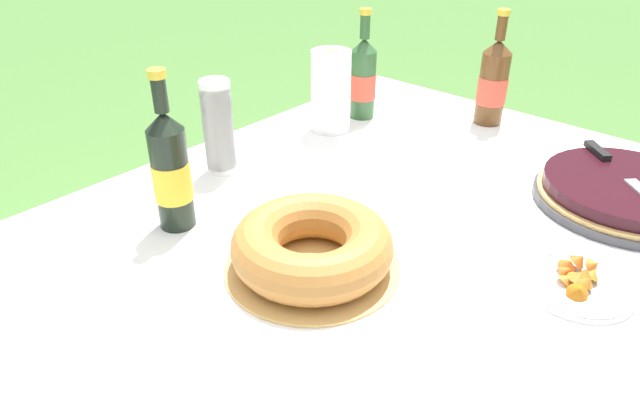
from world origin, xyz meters
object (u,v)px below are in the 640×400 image
object	(u,v)px
berry_tart	(626,193)
cider_bottle_amber	(493,83)
cider_bottle_green	(363,78)
serving_knife	(623,173)
paper_towel_roll	(331,91)
cup_stack	(218,127)
bundt_cake	(312,247)
snack_plate_far	(578,282)
juice_bottle_red	(171,171)

from	to	relation	value
berry_tart	cider_bottle_amber	bearing A→B (deg)	62.50
cider_bottle_green	serving_knife	bearing A→B (deg)	-90.45
berry_tart	paper_towel_roll	world-z (taller)	paper_towel_roll
cup_stack	cider_bottle_green	bearing A→B (deg)	-3.71
cider_bottle_green	cider_bottle_amber	xyz separation A→B (m)	(0.21, -0.30, 0.00)
serving_knife	cider_bottle_green	bearing A→B (deg)	-137.10
bundt_cake	cider_bottle_green	size ratio (longest dim) A/B	1.04
paper_towel_roll	serving_knife	bearing A→B (deg)	-79.99
snack_plate_far	paper_towel_roll	distance (m)	0.84
serving_knife	juice_bottle_red	bearing A→B (deg)	-88.15
serving_knife	snack_plate_far	size ratio (longest dim) A/B	1.52
juice_bottle_red	paper_towel_roll	world-z (taller)	juice_bottle_red
cup_stack	snack_plate_far	distance (m)	0.83
cider_bottle_green	paper_towel_roll	size ratio (longest dim) A/B	1.39
snack_plate_far	cider_bottle_green	bearing A→B (deg)	63.84
bundt_cake	juice_bottle_red	size ratio (longest dim) A/B	0.99
bundt_cake	cup_stack	world-z (taller)	cup_stack
bundt_cake	juice_bottle_red	bearing A→B (deg)	103.63
snack_plate_far	cup_stack	bearing A→B (deg)	98.52
bundt_cake	snack_plate_far	xyz separation A→B (m)	(0.27, -0.39, -0.03)
berry_tart	bundt_cake	distance (m)	0.72
paper_towel_roll	cup_stack	bearing A→B (deg)	175.86
berry_tart	serving_knife	distance (m)	0.05
cup_stack	juice_bottle_red	world-z (taller)	juice_bottle_red
cider_bottle_green	snack_plate_far	bearing A→B (deg)	-116.16
cider_bottle_green	berry_tart	bearing A→B (deg)	-91.97
bundt_cake	paper_towel_roll	xyz separation A→B (m)	(0.52, 0.41, 0.06)
cider_bottle_amber	juice_bottle_red	world-z (taller)	juice_bottle_red
berry_tart	snack_plate_far	world-z (taller)	berry_tart
bundt_cake	cider_bottle_amber	distance (m)	0.87
serving_knife	cup_stack	bearing A→B (deg)	-103.25
berry_tart	snack_plate_far	xyz separation A→B (m)	(-0.36, -0.03, -0.02)
berry_tart	bundt_cake	world-z (taller)	bundt_cake
cider_bottle_green	cider_bottle_amber	size ratio (longest dim) A/B	0.98
cider_bottle_amber	bundt_cake	bearing A→B (deg)	-173.50
cup_stack	cider_bottle_green	distance (m)	0.51
serving_knife	paper_towel_roll	distance (m)	0.75
cup_stack	paper_towel_roll	world-z (taller)	cup_stack
serving_knife	juice_bottle_red	distance (m)	0.97
bundt_cake	cider_bottle_amber	bearing A→B (deg)	6.50
serving_knife	cider_bottle_amber	world-z (taller)	cider_bottle_amber
bundt_cake	cider_bottle_amber	xyz separation A→B (m)	(0.86, 0.10, 0.07)
cider_bottle_amber	paper_towel_roll	world-z (taller)	cider_bottle_amber
berry_tart	snack_plate_far	distance (m)	0.36
juice_bottle_red	snack_plate_far	bearing A→B (deg)	-63.80
berry_tart	paper_towel_roll	distance (m)	0.77
bundt_cake	snack_plate_far	world-z (taller)	bundt_cake
cider_bottle_green	cider_bottle_amber	distance (m)	0.37
juice_bottle_red	paper_towel_roll	distance (m)	0.60
berry_tart	cider_bottle_amber	xyz separation A→B (m)	(0.23, 0.45, 0.09)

